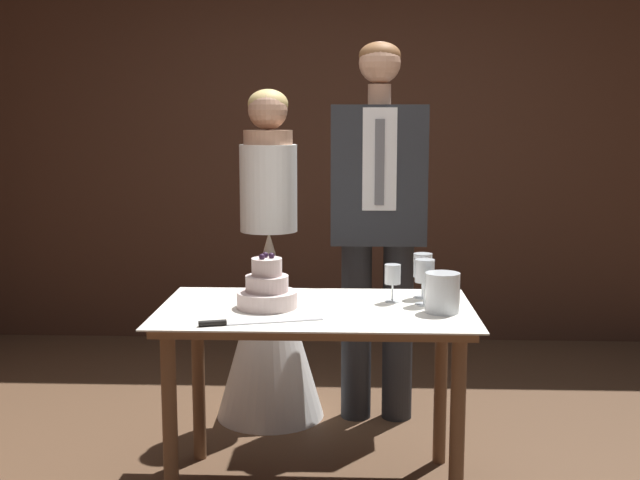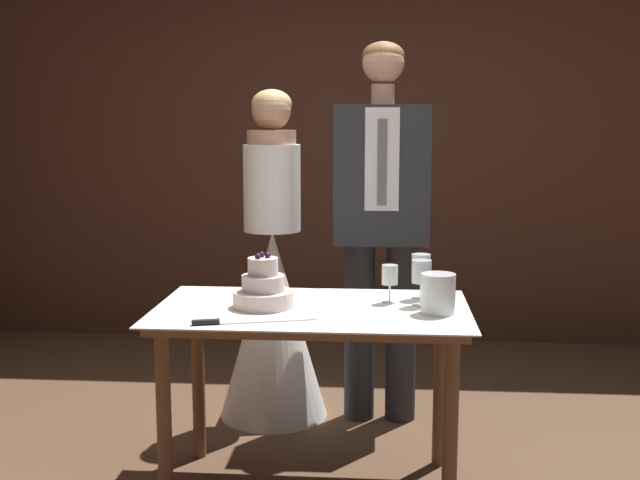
# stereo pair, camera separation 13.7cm
# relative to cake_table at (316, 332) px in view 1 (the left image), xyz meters

# --- Properties ---
(wall_back) EXTENTS (5.56, 0.12, 2.93)m
(wall_back) POSITION_rel_cake_table_xyz_m (0.07, 2.33, 0.81)
(wall_back) COLOR #472B1E
(wall_back) RESTS_ON ground_plane
(cake_table) EXTENTS (1.23, 0.73, 0.75)m
(cake_table) POSITION_rel_cake_table_xyz_m (0.00, 0.00, 0.00)
(cake_table) COLOR brown
(cake_table) RESTS_ON ground_plane
(tiered_cake) EXTENTS (0.24, 0.24, 0.22)m
(tiered_cake) POSITION_rel_cake_table_xyz_m (-0.19, -0.01, 0.17)
(tiered_cake) COLOR beige
(tiered_cake) RESTS_ON cake_table
(cake_knife) EXTENTS (0.44, 0.15, 0.02)m
(cake_knife) POSITION_rel_cake_table_xyz_m (-0.27, -0.27, 0.11)
(cake_knife) COLOR silver
(cake_knife) RESTS_ON cake_table
(wine_glass_near) EXTENTS (0.07, 0.07, 0.15)m
(wine_glass_near) POSITION_rel_cake_table_xyz_m (0.31, 0.11, 0.21)
(wine_glass_near) COLOR silver
(wine_glass_near) RESTS_ON cake_table
(wine_glass_middle) EXTENTS (0.08, 0.08, 0.19)m
(wine_glass_middle) POSITION_rel_cake_table_xyz_m (0.43, 0.19, 0.23)
(wine_glass_middle) COLOR silver
(wine_glass_middle) RESTS_ON cake_table
(wine_glass_far) EXTENTS (0.08, 0.08, 0.18)m
(wine_glass_far) POSITION_rel_cake_table_xyz_m (0.43, 0.07, 0.23)
(wine_glass_far) COLOR silver
(wine_glass_far) RESTS_ON cake_table
(hurricane_candle) EXTENTS (0.13, 0.13, 0.15)m
(hurricane_candle) POSITION_rel_cake_table_xyz_m (0.49, -0.06, 0.17)
(hurricane_candle) COLOR silver
(hurricane_candle) RESTS_ON cake_table
(bride) EXTENTS (0.54, 0.54, 1.63)m
(bride) POSITION_rel_cake_table_xyz_m (-0.27, 0.81, -0.06)
(bride) COLOR white
(bride) RESTS_ON ground_plane
(groom) EXTENTS (0.46, 0.25, 1.85)m
(groom) POSITION_rel_cake_table_xyz_m (0.27, 0.81, 0.38)
(groom) COLOR #282B30
(groom) RESTS_ON ground_plane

